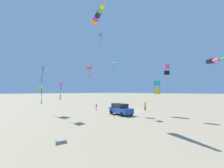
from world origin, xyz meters
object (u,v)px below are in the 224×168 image
(person_child_grey_jacket, at_px, (128,106))
(kite_windsock_blue_topmost, at_px, (97,16))
(kite_box_black_fish_shape, at_px, (157,87))
(person_child_green_jacket, at_px, (96,107))
(kite_delta_small_distant, at_px, (101,35))
(cooler_box, at_px, (130,112))
(kite_delta_rainbow_low_near, at_px, (42,89))
(kite_windsock_white_trailing, at_px, (214,61))
(kite_delta_checkered_midright, at_px, (89,68))
(parked_car, at_px, (121,109))
(person_adult_flyer, at_px, (145,105))
(kite_delta_striped_overhead, at_px, (114,63))
(kite_delta_long_streamer_right, at_px, (61,84))
(kite_box_teal_far_right, at_px, (167,70))
(kite_delta_long_streamer_left, at_px, (43,67))

(person_child_grey_jacket, relative_size, kite_windsock_blue_topmost, 0.09)
(kite_box_black_fish_shape, bearing_deg, kite_windsock_blue_topmost, 166.37)
(person_child_green_jacket, xyz_separation_m, kite_delta_small_distant, (-3.43, -4.99, 12.89))
(cooler_box, bearing_deg, kite_delta_rainbow_low_near, -171.44)
(person_child_green_jacket, bearing_deg, kite_windsock_white_trailing, -82.32)
(person_child_grey_jacket, distance_m, kite_delta_checkered_midright, 11.46)
(parked_car, distance_m, person_adult_flyer, 7.83)
(cooler_box, relative_size, kite_windsock_white_trailing, 0.05)
(kite_delta_striped_overhead, height_order, kite_delta_long_streamer_right, kite_delta_striped_overhead)
(kite_delta_striped_overhead, xyz_separation_m, kite_windsock_blue_topmost, (-6.97, -3.58, 4.47))
(kite_delta_checkered_midright, height_order, kite_delta_small_distant, kite_delta_small_distant)
(kite_delta_checkered_midright, xyz_separation_m, kite_windsock_blue_topmost, (-5.97, -9.03, 4.84))
(kite_delta_checkered_midright, bearing_deg, kite_delta_small_distant, -99.47)
(cooler_box, xyz_separation_m, kite_box_teal_far_right, (-0.90, -7.11, 6.67))
(kite_delta_rainbow_low_near, xyz_separation_m, kite_box_black_fish_shape, (17.23, -2.19, 0.43))
(cooler_box, bearing_deg, kite_windsock_blue_topmost, -167.66)
(kite_delta_checkered_midright, bearing_deg, person_child_green_jacket, 22.62)
(kite_box_teal_far_right, xyz_separation_m, kite_box_black_fish_shape, (2.03, 2.50, -2.39))
(kite_delta_striped_overhead, relative_size, kite_delta_rainbow_low_near, 0.59)
(parked_car, height_order, cooler_box, parked_car)
(parked_car, xyz_separation_m, kite_delta_striped_overhead, (-0.09, 1.39, 7.74))
(parked_car, distance_m, kite_delta_rainbow_low_near, 14.34)
(kite_delta_checkered_midright, distance_m, kite_delta_long_streamer_right, 9.65)
(kite_delta_long_streamer_right, bearing_deg, person_adult_flyer, -8.79)
(kite_windsock_blue_topmost, bearing_deg, kite_box_teal_far_right, -30.75)
(kite_delta_striped_overhead, bearing_deg, kite_windsock_blue_topmost, -152.77)
(kite_delta_checkered_midright, relative_size, kite_delta_small_distant, 0.62)
(person_adult_flyer, relative_size, kite_box_teal_far_right, 0.25)
(kite_delta_striped_overhead, xyz_separation_m, kite_delta_checkered_midright, (-0.99, 5.45, -0.37))
(kite_delta_long_streamer_left, bearing_deg, kite_windsock_blue_topmost, -84.17)
(parked_car, distance_m, kite_box_black_fish_shape, 6.86)
(kite_delta_long_streamer_left, bearing_deg, kite_delta_small_distant, -48.38)
(kite_delta_striped_overhead, xyz_separation_m, kite_delta_long_streamer_left, (-8.26, 9.09, -0.57))
(person_adult_flyer, distance_m, person_child_grey_jacket, 3.67)
(parked_car, relative_size, kite_delta_striped_overhead, 0.52)
(parked_car, relative_size, person_child_green_jacket, 3.62)
(kite_box_black_fish_shape, bearing_deg, kite_delta_rainbow_low_near, 172.77)
(person_child_grey_jacket, bearing_deg, kite_delta_striped_overhead, -161.94)
(kite_delta_long_streamer_left, height_order, kite_delta_long_streamer_right, kite_delta_long_streamer_left)
(kite_box_black_fish_shape, bearing_deg, kite_delta_long_streamer_left, 127.82)
(kite_box_black_fish_shape, relative_size, kite_delta_small_distant, 0.59)
(person_adult_flyer, relative_size, kite_windsock_blue_topmost, 0.14)
(kite_delta_checkered_midright, distance_m, kite_windsock_blue_topmost, 11.86)
(kite_delta_long_streamer_left, xyz_separation_m, kite_delta_checkered_midright, (7.27, -3.64, 0.19))
(kite_delta_checkered_midright, distance_m, kite_windsock_white_trailing, 19.98)
(kite_delta_checkered_midright, xyz_separation_m, kite_delta_rainbow_low_near, (-12.68, -9.40, -4.26))
(kite_box_teal_far_right, relative_size, kite_delta_small_distant, 0.55)
(person_adult_flyer, height_order, kite_windsock_blue_topmost, kite_windsock_blue_topmost)
(person_child_green_jacket, distance_m, kite_delta_checkered_midright, 8.20)
(parked_car, relative_size, kite_windsock_blue_topmost, 0.34)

